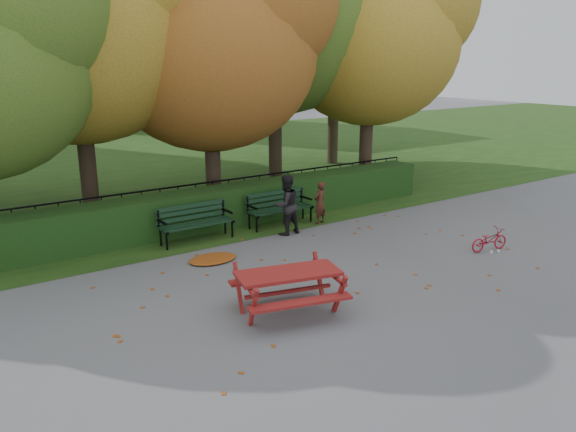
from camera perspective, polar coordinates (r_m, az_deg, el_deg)
ground at (r=11.39m, az=4.80°, el=-6.13°), size 90.00×90.00×0.00m
grass_strip at (r=23.53m, az=-17.36°, el=4.64°), size 90.00×90.00×0.00m
building_right at (r=39.08m, az=-12.99°, el=17.91°), size 9.00×6.00×12.00m
hedge at (r=14.81m, az=-6.23°, el=1.03°), size 13.00×0.90×1.00m
iron_fence at (r=15.49m, az=-7.65°, el=1.78°), size 14.00×0.04×1.02m
tree_b at (r=15.54m, az=-19.47°, el=19.20°), size 6.72×6.40×8.79m
tree_c at (r=16.03m, az=-6.58°, el=17.74°), size 6.30×6.00×8.00m
tree_d at (r=18.77m, az=0.13°, el=21.06°), size 7.14×6.80×9.58m
tree_e at (r=19.25m, az=9.57°, el=18.04°), size 6.09×5.80×8.16m
tree_g at (r=23.44m, az=5.86°, el=18.42°), size 6.30×6.00×8.55m
bench_left at (r=13.55m, az=-9.44°, el=-0.39°), size 1.80×0.57×0.88m
bench_right at (r=14.68m, az=-0.96°, el=1.08°), size 1.80×0.57×0.88m
picnic_table at (r=9.60m, az=0.03°, el=-6.60°), size 2.04×1.80×0.85m
leaf_pile at (r=12.32m, az=-7.66°, el=-4.32°), size 1.19×0.92×0.07m
leaf_scatter at (r=11.60m, az=3.86°, el=-5.65°), size 9.00×5.70×0.01m
child at (r=14.80m, az=3.26°, el=1.35°), size 0.47×0.37×1.13m
adult at (r=13.81m, az=-0.22°, el=1.13°), size 0.77×0.63×1.50m
bicycle at (r=13.54m, az=19.76°, el=-2.28°), size 1.04×0.51×0.52m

